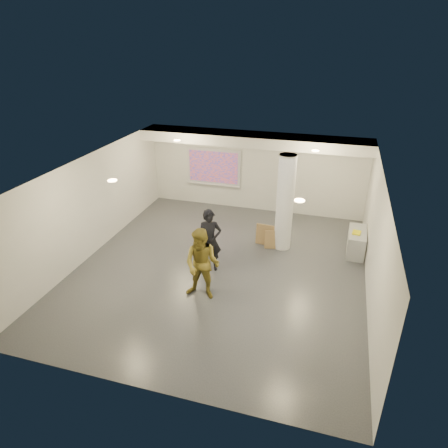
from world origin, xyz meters
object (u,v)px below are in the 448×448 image
(column, at_px, (285,203))
(projection_screen, at_px, (214,167))
(credenza, at_px, (356,242))
(woman, at_px, (210,241))
(man, at_px, (202,264))

(column, bearing_deg, projection_screen, 139.44)
(projection_screen, height_order, credenza, projection_screen)
(projection_screen, distance_m, credenza, 5.94)
(projection_screen, bearing_deg, column, -40.56)
(credenza, bearing_deg, woman, -150.73)
(column, height_order, projection_screen, column)
(column, xyz_separation_m, credenza, (2.22, 0.28, -1.14))
(woman, xyz_separation_m, man, (0.24, -1.31, 0.04))
(woman, bearing_deg, man, -100.95)
(woman, bearing_deg, column, 25.15)
(projection_screen, distance_m, man, 6.06)
(credenza, bearing_deg, projection_screen, 157.07)
(column, relative_size, woman, 1.64)
(man, bearing_deg, column, 65.42)
(projection_screen, relative_size, man, 1.10)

